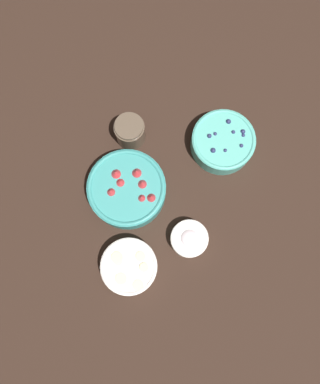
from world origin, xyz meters
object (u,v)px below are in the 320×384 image
object	(u,v)px
bowl_cream	(189,239)
bowl_bananas	(129,266)
bowl_strawberries	(127,189)
bowl_blueberries	(223,142)
jar_chocolate	(130,132)

from	to	relation	value
bowl_cream	bowl_bananas	bearing A→B (deg)	32.75
bowl_strawberries	bowl_blueberries	bearing A→B (deg)	-144.36
bowl_strawberries	bowl_bananas	size ratio (longest dim) A/B	1.42
bowl_bananas	bowl_cream	world-z (taller)	bowl_bananas
bowl_strawberries	jar_chocolate	world-z (taller)	bowl_strawberries
bowl_blueberries	jar_chocolate	xyz separation A→B (m)	(0.28, 0.01, 0.01)
bowl_blueberries	jar_chocolate	size ratio (longest dim) A/B	2.05
jar_chocolate	bowl_blueberries	bearing A→B (deg)	-177.80
bowl_blueberries	bowl_cream	size ratio (longest dim) A/B	1.76
bowl_cream	jar_chocolate	world-z (taller)	jar_chocolate
bowl_bananas	bowl_blueberries	bearing A→B (deg)	-118.65
bowl_cream	jar_chocolate	xyz separation A→B (m)	(0.22, -0.29, 0.01)
bowl_blueberries	bowl_cream	distance (m)	0.31
bowl_cream	bowl_strawberries	bearing A→B (deg)	-30.22
bowl_strawberries	bowl_blueberries	world-z (taller)	bowl_strawberries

